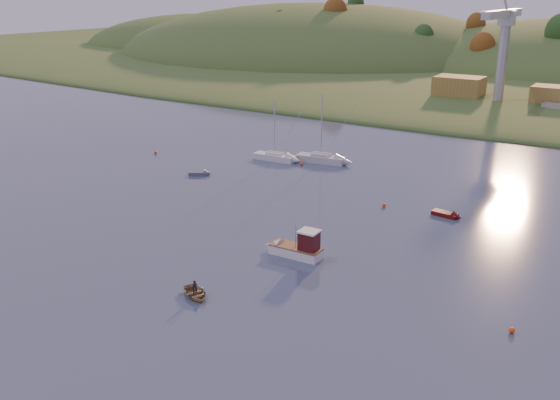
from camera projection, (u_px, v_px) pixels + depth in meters
The scene contains 22 objects.
ground at pixel (75, 359), 47.72m from camera, with size 500.00×500.00×0.00m, color #364559.
shore_slope at pixel (528, 87), 180.17m from camera, with size 640.00×150.00×7.00m, color #365522.
hill_left_far at pixel (203, 48), 300.78m from camera, with size 120.00×100.00×32.00m, color #365522.
hill_left at pixel (315, 59), 253.53m from camera, with size 170.00×140.00×44.00m, color #365522.
hillside_trees at pixel (542, 79), 196.22m from camera, with size 280.00×50.00×32.00m, color #264B1A, non-canonical shape.
wharf at pixel (512, 107), 142.75m from camera, with size 42.00×16.00×2.40m, color slate.
shed_west at pixel (459, 87), 148.94m from camera, with size 11.00×8.00×4.80m, color olive.
shed_east at pixel (553, 95), 139.31m from camera, with size 9.00×7.00×4.00m, color olive.
dock_crane at pixel (503, 36), 136.24m from camera, with size 3.20×28.00×20.30m.
fishing_boat at pixel (292, 247), 66.02m from camera, with size 6.69×2.14×4.26m.
sailboat_near at pixel (321, 158), 101.71m from camera, with size 8.24×3.31×11.12m.
sailboat_far at pixel (275, 156), 102.97m from camera, with size 7.29×2.46×10.01m.
canoe at pixel (195, 293), 57.16m from camera, with size 2.56×3.59×0.74m, color #927B50.
paddler at pixel (195, 290), 57.05m from camera, with size 0.51×0.34×1.40m, color black.
red_tender at pixel (450, 215), 77.15m from camera, with size 3.94×1.88×1.29m.
grey_dinghy at pixel (203, 173), 94.83m from camera, with size 3.54×2.81×1.26m.
work_vessel at pixel (556, 114), 134.49m from camera, with size 14.09×6.30×3.51m.
buoy_0 at pixel (512, 330), 51.18m from camera, with size 0.50×0.50×0.50m, color #FA470D.
buoy_1 at pixel (308, 243), 68.88m from camera, with size 0.50×0.50×0.50m, color #FA470D.
buoy_2 at pixel (156, 153), 107.01m from camera, with size 0.50×0.50×0.50m, color #FA470D.
buoy_3 at pixel (302, 164), 100.13m from camera, with size 0.50×0.50×0.50m, color #FA470D.
buoy_4 at pixel (384, 205), 80.89m from camera, with size 0.50×0.50×0.50m, color #FA470D.
Camera 1 is at (35.24, -26.67, 26.80)m, focal length 40.00 mm.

